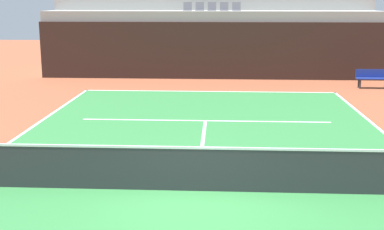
% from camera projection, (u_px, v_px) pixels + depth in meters
% --- Properties ---
extents(ground_plane, '(80.00, 80.00, 0.00)m').
position_uv_depth(ground_plane, '(196.00, 191.00, 10.85)').
color(ground_plane, brown).
extents(court_surface, '(11.00, 24.00, 0.01)m').
position_uv_depth(court_surface, '(196.00, 191.00, 10.85)').
color(court_surface, '#2D7238').
rests_on(court_surface, ground_plane).
extents(baseline_far, '(11.00, 0.10, 0.00)m').
position_uv_depth(baseline_far, '(209.00, 91.00, 22.49)').
color(baseline_far, white).
rests_on(baseline_far, court_surface).
extents(service_line_far, '(8.26, 0.10, 0.00)m').
position_uv_depth(service_line_far, '(205.00, 121.00, 17.08)').
color(service_line_far, white).
rests_on(service_line_far, court_surface).
extents(centre_service_line, '(0.10, 6.40, 0.00)m').
position_uv_depth(centre_service_line, '(202.00, 148.00, 13.97)').
color(centre_service_line, white).
rests_on(centre_service_line, court_surface).
extents(back_wall, '(17.39, 0.30, 2.85)m').
position_uv_depth(back_wall, '(211.00, 51.00, 25.83)').
color(back_wall, black).
rests_on(back_wall, ground_plane).
extents(stands_tier_lower, '(17.39, 2.40, 3.37)m').
position_uv_depth(stands_tier_lower, '(212.00, 43.00, 27.09)').
color(stands_tier_lower, '#9E9E99').
rests_on(stands_tier_lower, ground_plane).
extents(stands_tier_upper, '(17.39, 2.40, 4.22)m').
position_uv_depth(stands_tier_upper, '(212.00, 32.00, 29.34)').
color(stands_tier_upper, '#9E9E99').
rests_on(stands_tier_upper, ground_plane).
extents(seating_row_lower, '(2.99, 0.44, 0.44)m').
position_uv_depth(seating_row_lower, '(212.00, 8.00, 26.78)').
color(seating_row_lower, slate).
rests_on(seating_row_lower, stands_tier_lower).
extents(tennis_net, '(11.08, 0.08, 1.07)m').
position_uv_depth(tennis_net, '(196.00, 168.00, 10.74)').
color(tennis_net, black).
rests_on(tennis_net, court_surface).
extents(player_bench, '(1.50, 0.40, 0.85)m').
position_uv_depth(player_bench, '(373.00, 77.00, 23.31)').
color(player_bench, navy).
rests_on(player_bench, ground_plane).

